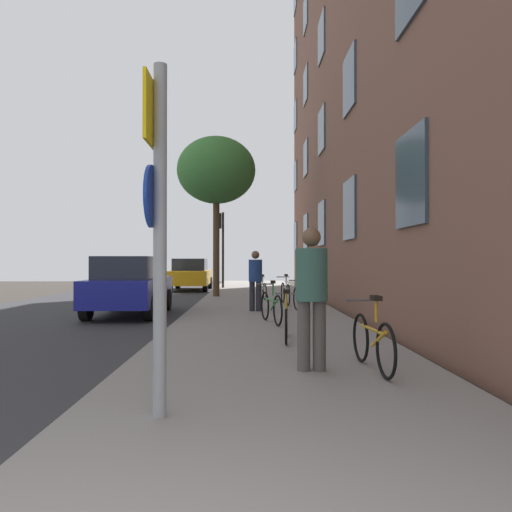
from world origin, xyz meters
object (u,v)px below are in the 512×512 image
bicycle_3 (301,298)px  sign_post (157,213)px  pedestrian_0 (311,289)px  car_0 (130,285)px  bicycle_0 (372,341)px  bicycle_5 (262,289)px  bicycle_2 (271,306)px  car_1 (191,274)px  tree_near (216,171)px  traffic_light (221,236)px  bicycle_4 (285,292)px  bicycle_1 (286,320)px  pedestrian_1 (255,277)px

bicycle_3 → sign_post: bearing=-104.1°
pedestrian_0 → car_0: (-4.06, 7.45, -0.31)m
bicycle_0 → bicycle_5: 12.05m
bicycle_2 → car_1: size_ratio=0.38×
tree_near → traffic_light: bearing=91.4°
tree_near → bicycle_4: tree_near is taller
car_0 → traffic_light: bearing=81.4°
sign_post → tree_near: (-0.43, 15.10, 3.13)m
bicycle_0 → car_0: car_0 is taller
sign_post → bicycle_3: 9.42m
bicycle_2 → car_0: bearing=145.0°
bicycle_0 → bicycle_1: bearing=110.7°
bicycle_0 → bicycle_4: size_ratio=0.97×
bicycle_2 → bicycle_4: size_ratio=0.99×
bicycle_1 → pedestrian_0: bearing=-86.9°
pedestrian_0 → bicycle_1: bearing=93.1°
sign_post → bicycle_5: 13.97m
traffic_light → car_0: bearing=-98.6°
sign_post → traffic_light: size_ratio=0.80×
traffic_light → pedestrian_1: 12.48m
bicycle_4 → pedestrian_1: 2.41m
bicycle_0 → pedestrian_0: pedestrian_0 is taller
traffic_light → bicycle_0: 20.09m
bicycle_1 → car_0: size_ratio=0.38×
bicycle_1 → car_1: bearing=102.1°
bicycle_0 → bicycle_3: bicycle_0 is taller
bicycle_1 → car_0: 6.40m
bicycle_3 → bicycle_5: 4.89m
bicycle_5 → car_1: 8.03m
bicycle_1 → bicycle_2: (-0.15, 2.40, 0.03)m
bicycle_4 → car_0: 4.97m
bicycle_5 → bicycle_0: bearing=-85.0°
car_0 → car_1: same height
bicycle_4 → bicycle_5: 2.50m
traffic_light → bicycle_1: size_ratio=2.50×
bicycle_3 → car_1: 12.82m
bicycle_4 → bicycle_5: (-0.68, 2.40, -0.03)m
bicycle_3 → bicycle_5: (-0.93, 4.80, -0.02)m
bicycle_0 → pedestrian_0: 1.02m
tree_near → car_0: (-2.01, -5.83, -4.23)m
sign_post → bicycle_5: size_ratio=2.01×
bicycle_2 → car_1: bearing=103.4°
bicycle_0 → pedestrian_1: bearing=100.4°
sign_post → car_1: sign_post is taller
sign_post → car_0: sign_post is taller
traffic_light → tree_near: 6.84m
car_1 → bicycle_1: bearing=-77.9°
traffic_light → car_0: traffic_light is taller
bicycle_5 → bicycle_4: bearing=-74.1°
bicycle_1 → bicycle_3: bicycle_3 is taller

